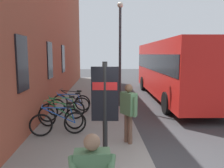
% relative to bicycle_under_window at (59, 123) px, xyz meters
% --- Properties ---
extents(ground, '(60.00, 60.00, 0.00)m').
position_rel_bicycle_under_window_xyz_m(ground, '(3.64, -3.57, -0.51)').
color(ground, '#38383A').
extents(sidewalk_pavement, '(24.00, 3.50, 0.12)m').
position_rel_bicycle_under_window_xyz_m(sidewalk_pavement, '(5.64, -0.82, -0.45)').
color(sidewalk_pavement, gray).
rests_on(sidewalk_pavement, ground).
extents(station_facade, '(22.00, 0.65, 9.44)m').
position_rel_bicycle_under_window_xyz_m(station_facade, '(6.64, 1.23, 4.21)').
color(station_facade, brown).
rests_on(station_facade, ground).
extents(bicycle_under_window, '(0.52, 1.75, 0.97)m').
position_rel_bicycle_under_window_xyz_m(bicycle_under_window, '(0.00, 0.00, 0.00)').
color(bicycle_under_window, black).
rests_on(bicycle_under_window, sidewalk_pavement).
extents(bicycle_nearest_sign, '(0.70, 1.69, 0.97)m').
position_rel_bicycle_under_window_xyz_m(bicycle_nearest_sign, '(0.71, 0.07, 0.00)').
color(bicycle_nearest_sign, black).
rests_on(bicycle_nearest_sign, sidewalk_pavement).
extents(bicycle_end_of_row, '(0.70, 1.70, 0.97)m').
position_rel_bicycle_under_window_xyz_m(bicycle_end_of_row, '(1.59, 0.14, 0.00)').
color(bicycle_end_of_row, black).
rests_on(bicycle_end_of_row, sidewalk_pavement).
extents(bicycle_far_end, '(0.62, 1.72, 0.97)m').
position_rel_bicycle_under_window_xyz_m(bicycle_far_end, '(2.38, -0.01, 0.00)').
color(bicycle_far_end, black).
rests_on(bicycle_far_end, sidewalk_pavement).
extents(bicycle_leaning_wall, '(0.51, 1.75, 0.97)m').
position_rel_bicycle_under_window_xyz_m(bicycle_leaning_wall, '(3.14, 0.00, 0.00)').
color(bicycle_leaning_wall, black).
rests_on(bicycle_leaning_wall, sidewalk_pavement).
extents(transit_info_sign, '(0.12, 0.55, 2.40)m').
position_rel_bicycle_under_window_xyz_m(transit_info_sign, '(-2.46, -1.43, 1.21)').
color(transit_info_sign, black).
rests_on(transit_info_sign, sidewalk_pavement).
extents(city_bus, '(10.57, 2.88, 3.35)m').
position_rel_bicycle_under_window_xyz_m(city_bus, '(6.09, -5.57, 1.41)').
color(city_bus, red).
rests_on(city_bus, ground).
extents(pedestrian_by_facade, '(0.36, 0.58, 1.60)m').
position_rel_bicycle_under_window_xyz_m(pedestrian_by_facade, '(3.36, -1.78, 0.59)').
color(pedestrian_by_facade, maroon).
rests_on(pedestrian_by_facade, sidewalk_pavement).
extents(pedestrian_near_bus, '(0.57, 0.46, 1.72)m').
position_rel_bicycle_under_window_xyz_m(pedestrian_near_bus, '(-0.73, -2.12, 0.66)').
color(pedestrian_near_bus, brown).
rests_on(pedestrian_near_bus, sidewalk_pavement).
extents(street_lamp, '(0.28, 0.28, 4.98)m').
position_rel_bicycle_under_window_xyz_m(street_lamp, '(3.92, -2.27, 2.58)').
color(street_lamp, '#333338').
rests_on(street_lamp, sidewalk_pavement).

